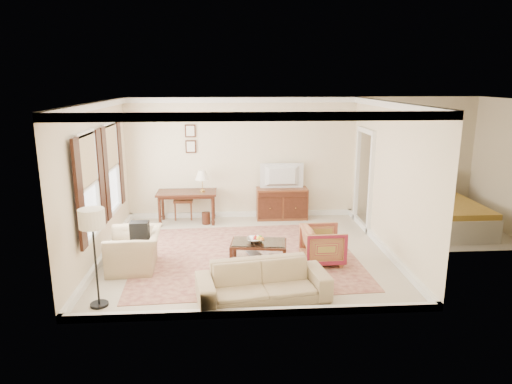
{
  "coord_description": "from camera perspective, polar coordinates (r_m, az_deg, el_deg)",
  "views": [
    {
      "loc": [
        -0.37,
        -8.36,
        3.29
      ],
      "look_at": [
        0.2,
        0.3,
        1.15
      ],
      "focal_mm": 32.0,
      "sensor_mm": 36.0,
      "label": 1
    }
  ],
  "objects": [
    {
      "name": "sofa",
      "position": [
        7.04,
        0.86,
        -10.44
      ],
      "size": [
        2.06,
        0.89,
        0.78
      ],
      "primitive_type": "imported",
      "rotation": [
        0.0,
        0.0,
        0.16
      ],
      "color": "tan",
      "rests_on": "room_shell"
    },
    {
      "name": "desk_chair",
      "position": [
        11.16,
        -9.06,
        -0.66
      ],
      "size": [
        0.51,
        0.51,
        1.05
      ],
      "primitive_type": null,
      "rotation": [
        0.0,
        0.0,
        0.15
      ],
      "color": "brown",
      "rests_on": "room_shell"
    },
    {
      "name": "doorway",
      "position": [
        10.56,
        13.29,
        1.37
      ],
      "size": [
        0.1,
        1.12,
        2.25
      ],
      "primitive_type": null,
      "color": "white",
      "rests_on": "room_shell"
    },
    {
      "name": "sideboard",
      "position": [
        11.06,
        3.24,
        -1.44
      ],
      "size": [
        1.22,
        0.47,
        0.75
      ],
      "primitive_type": "cube",
      "color": "brown",
      "rests_on": "room_shell"
    },
    {
      "name": "framed_prints",
      "position": [
        10.94,
        -8.18,
        6.63
      ],
      "size": [
        0.25,
        0.04,
        0.68
      ],
      "primitive_type": null,
      "color": "#431F13",
      "rests_on": "room_shell"
    },
    {
      "name": "coffee_table",
      "position": [
        8.38,
        0.34,
        -6.88
      ],
      "size": [
        1.08,
        0.72,
        0.43
      ],
      "rotation": [
        0.0,
        0.0,
        -0.14
      ],
      "color": "#431F13",
      "rests_on": "room_shell"
    },
    {
      "name": "backpack",
      "position": [
        8.34,
        -14.33,
        -4.67
      ],
      "size": [
        0.31,
        0.37,
        0.4
      ],
      "primitive_type": "cube",
      "rotation": [
        0.0,
        0.0,
        -1.26
      ],
      "color": "black",
      "rests_on": "club_armchair"
    },
    {
      "name": "tv",
      "position": [
        10.85,
        3.32,
        2.98
      ],
      "size": [
        0.99,
        0.57,
        0.13
      ],
      "primitive_type": "imported",
      "rotation": [
        0.0,
        0.0,
        3.14
      ],
      "color": "black",
      "rests_on": "sideboard"
    },
    {
      "name": "room_shell",
      "position": [
        8.4,
        -1.24,
        8.27
      ],
      "size": [
        5.51,
        5.01,
        2.91
      ],
      "color": "beige",
      "rests_on": "ground"
    },
    {
      "name": "annex_bedroom",
      "position": [
        11.07,
        22.46,
        -2.67
      ],
      "size": [
        3.0,
        2.7,
        2.9
      ],
      "color": "beige",
      "rests_on": "ground"
    },
    {
      "name": "striped_armchair",
      "position": [
        8.5,
        8.37,
        -6.35
      ],
      "size": [
        0.71,
        0.75,
        0.75
      ],
      "primitive_type": "imported",
      "rotation": [
        0.0,
        0.0,
        1.6
      ],
      "color": "maroon",
      "rests_on": "room_shell"
    },
    {
      "name": "book_a",
      "position": [
        8.48,
        -0.99,
        -7.73
      ],
      "size": [
        0.28,
        0.12,
        0.38
      ],
      "primitive_type": "imported",
      "rotation": [
        0.0,
        0.0,
        0.33
      ],
      "color": "brown",
      "rests_on": "coffee_table"
    },
    {
      "name": "desk_lamp",
      "position": [
        10.68,
        -6.74,
        1.38
      ],
      "size": [
        0.32,
        0.32,
        0.5
      ],
      "primitive_type": null,
      "color": "silver",
      "rests_on": "writing_desk"
    },
    {
      "name": "fruit_bowl",
      "position": [
        8.31,
        -0.12,
        -5.92
      ],
      "size": [
        0.42,
        0.42,
        0.1
      ],
      "primitive_type": "imported",
      "color": "silver",
      "rests_on": "coffee_table"
    },
    {
      "name": "window_front",
      "position": [
        8.19,
        -20.21,
        0.73
      ],
      "size": [
        0.12,
        1.56,
        1.8
      ],
      "primitive_type": null,
      "color": "#CCB284",
      "rests_on": "room_shell"
    },
    {
      "name": "floor_lamp",
      "position": [
        6.95,
        -19.78,
        -4.0
      ],
      "size": [
        0.37,
        0.37,
        1.51
      ],
      "color": "black",
      "rests_on": "room_shell"
    },
    {
      "name": "book_b",
      "position": [
        8.4,
        1.23,
        -7.98
      ],
      "size": [
        0.21,
        0.22,
        0.38
      ],
      "primitive_type": "imported",
      "rotation": [
        0.0,
        0.0,
        -0.81
      ],
      "color": "brown",
      "rests_on": "coffee_table"
    },
    {
      "name": "writing_desk",
      "position": [
        10.78,
        -8.64,
        -0.52
      ],
      "size": [
        1.38,
        0.69,
        0.75
      ],
      "color": "#431F13",
      "rests_on": "room_shell"
    },
    {
      "name": "window_rear",
      "position": [
        9.7,
        -17.62,
        2.87
      ],
      "size": [
        0.12,
        1.56,
        1.8
      ],
      "primitive_type": null,
      "color": "#CCB284",
      "rests_on": "room_shell"
    },
    {
      "name": "rug",
      "position": [
        8.83,
        -1.37,
        -7.99
      ],
      "size": [
        4.32,
        3.75,
        0.01
      ],
      "primitive_type": "cube",
      "rotation": [
        0.0,
        0.0,
        0.05
      ],
      "color": "maroon",
      "rests_on": "room_shell"
    },
    {
      "name": "club_armchair",
      "position": [
        8.43,
        -14.97,
        -6.27
      ],
      "size": [
        0.73,
        1.08,
        0.91
      ],
      "primitive_type": "imported",
      "rotation": [
        0.0,
        0.0,
        -1.52
      ],
      "color": "tan",
      "rests_on": "room_shell"
    }
  ]
}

